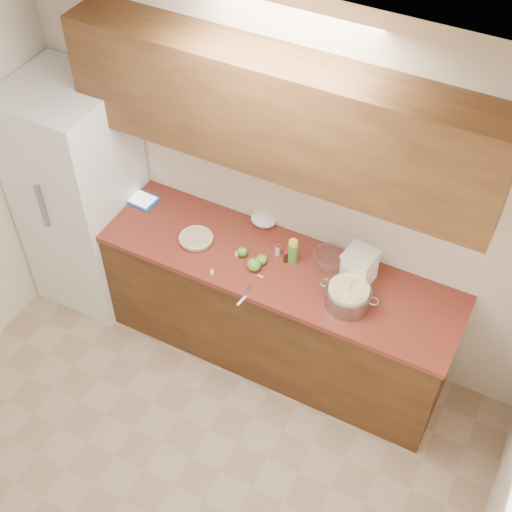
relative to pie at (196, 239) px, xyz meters
The scene contains 20 objects.
room_shell 1.54m from the pie, 71.56° to the right, with size 3.60×3.60×3.60m.
counter_run 0.68m from the pie, ahead, with size 2.64×0.68×0.92m.
upper_cabinets 1.14m from the pie, 24.23° to the left, with size 2.60×0.34×0.70m, color brown.
fridge 0.97m from the pie, behind, with size 0.70×0.70×1.80m, color white.
pie is the anchor object (origin of this frame).
colander 1.10m from the pie, ahead, with size 0.38×0.29×0.14m.
flour_canister 1.10m from the pie, ahead, with size 0.22×0.22×0.24m.
tablet 0.57m from the pie, 163.00° to the left, with size 0.23×0.18×0.02m.
paring_knife 0.60m from the pie, 31.22° to the right, with size 0.04×0.18×0.02m.
lemon_bottle 0.66m from the pie, 11.23° to the left, with size 0.07×0.07×0.18m.
cinnamon_shaker 0.55m from the pie, 14.50° to the left, with size 0.04×0.04×0.09m.
vanilla_bottle 0.62m from the pie, ahead, with size 0.03×0.03×0.09m.
mixing_bowl 0.90m from the pie, 14.72° to the left, with size 0.22×0.22×0.08m.
paper_towel 0.48m from the pie, 47.67° to the left, with size 0.18×0.15×0.07m, color white.
apple_left 0.34m from the pie, ahead, with size 0.07×0.07×0.08m.
apple_center 0.48m from the pie, ahead, with size 0.07×0.07×0.08m.
apple_front 0.46m from the pie, ahead, with size 0.09×0.09×0.10m.
peel_a 0.30m from the pie, ahead, with size 0.05×0.02×0.00m, color #9BC15D.
peel_b 0.31m from the pie, 40.13° to the right, with size 0.05×0.02×0.00m, color #9BC15D.
peel_c 0.53m from the pie, ahead, with size 0.04×0.02×0.00m, color #9BC15D.
Camera 1 is at (1.43, -1.37, 4.27)m, focal length 50.00 mm.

